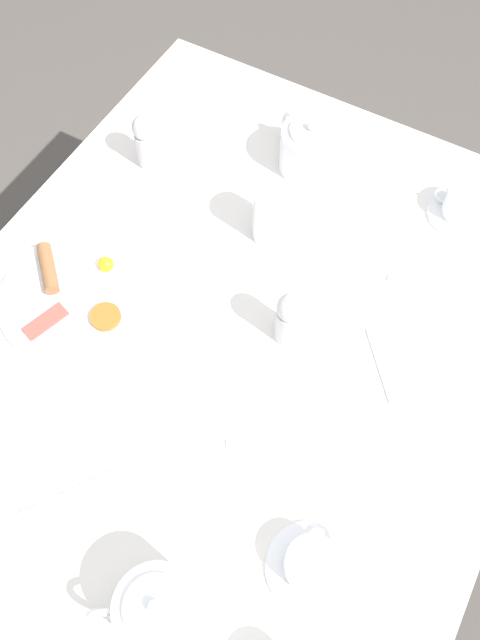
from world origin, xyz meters
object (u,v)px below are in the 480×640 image
object	(u,v)px
pepper_grinder	(147,140)
fork_spare	(71,494)
water_glass_short	(272,215)
spoon_for_tea	(381,364)
teapot_near	(158,610)
breakfast_plate	(78,294)
teacup_with_saucer_left	(311,565)
salt_grinder	(290,318)
teapot_far	(308,148)
fork_by_plate	(433,289)
knife_by_plate	(292,440)
teacup_with_saucer_right	(463,207)

from	to	relation	value
pepper_grinder	fork_spare	distance (m)	0.70
water_glass_short	spoon_for_tea	world-z (taller)	water_glass_short
teapot_near	breakfast_plate	bearing A→B (deg)	105.55
teacup_with_saucer_left	salt_grinder	world-z (taller)	salt_grinder
teapot_far	breakfast_plate	bearing A→B (deg)	-83.07
salt_grinder	spoon_for_tea	bearing A→B (deg)	9.39
fork_by_plate	salt_grinder	bearing A→B (deg)	-131.43
breakfast_plate	water_glass_short	world-z (taller)	water_glass_short
fork_by_plate	knife_by_plate	bearing A→B (deg)	-104.08
breakfast_plate	teapot_far	distance (m)	0.55
teapot_far	salt_grinder	xyz separation A→B (m)	(0.15, -0.38, 0.02)
teapot_near	teapot_far	bearing A→B (deg)	69.77
water_glass_short	salt_grinder	world-z (taller)	salt_grinder
teacup_with_saucer_right	fork_by_plate	size ratio (longest dim) A/B	0.78
teapot_far	salt_grinder	distance (m)	0.41
water_glass_short	salt_grinder	distance (m)	0.23
breakfast_plate	teacup_with_saucer_right	size ratio (longest dim) A/B	2.19
teapot_far	spoon_for_tea	size ratio (longest dim) A/B	1.50
teacup_with_saucer_left	knife_by_plate	bearing A→B (deg)	124.95
teacup_with_saucer_left	spoon_for_tea	xyz separation A→B (m)	(-0.04, 0.36, -0.02)
pepper_grinder	fork_by_plate	bearing A→B (deg)	-0.25
water_glass_short	knife_by_plate	world-z (taller)	water_glass_short
pepper_grinder	fork_by_plate	distance (m)	0.64
breakfast_plate	pepper_grinder	xyz separation A→B (m)	(-0.06, 0.34, 0.06)
fork_by_plate	knife_by_plate	distance (m)	0.40
knife_by_plate	fork_spare	distance (m)	0.37
pepper_grinder	salt_grinder	bearing A→B (deg)	-26.70
breakfast_plate	pepper_grinder	size ratio (longest dim) A/B	2.33
salt_grinder	knife_by_plate	world-z (taller)	salt_grinder
water_glass_short	teacup_with_saucer_right	bearing A→B (deg)	36.54
pepper_grinder	knife_by_plate	world-z (taller)	pepper_grinder
fork_by_plate	spoon_for_tea	xyz separation A→B (m)	(-0.02, -0.19, 0.00)
pepper_grinder	teacup_with_saucer_right	bearing A→B (deg)	17.18
teapot_far	spoon_for_tea	distance (m)	0.48
teapot_far	knife_by_plate	world-z (taller)	teapot_far
teacup_with_saucer_left	pepper_grinder	distance (m)	0.86
teapot_far	knife_by_plate	distance (m)	0.60
fork_spare	teacup_with_saucer_right	bearing A→B (deg)	67.57
water_glass_short	fork_spare	world-z (taller)	water_glass_short
breakfast_plate	fork_by_plate	bearing A→B (deg)	30.72
teacup_with_saucer_left	fork_by_plate	bearing A→B (deg)	91.64
salt_grinder	teapot_near	bearing A→B (deg)	-84.32
breakfast_plate	teacup_with_saucer_left	distance (m)	0.63
teapot_far	spoon_for_tea	xyz separation A→B (m)	(0.32, -0.35, -0.05)
fork_by_plate	spoon_for_tea	distance (m)	0.19
teacup_with_saucer_right	fork_spare	world-z (taller)	teacup_with_saucer_right
pepper_grinder	spoon_for_tea	world-z (taller)	pepper_grinder
teacup_with_saucer_left	knife_by_plate	distance (m)	0.20
teapot_far	teacup_with_saucer_left	xyz separation A→B (m)	(0.36, -0.71, -0.03)
knife_by_plate	fork_spare	bearing A→B (deg)	-136.41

